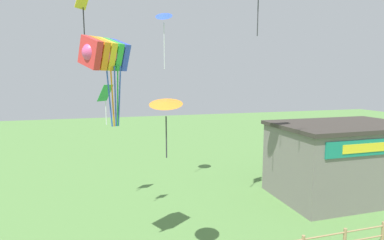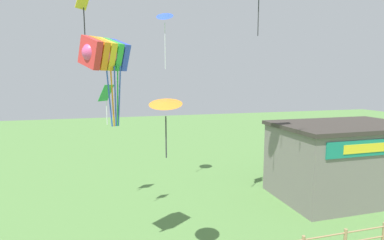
{
  "view_description": "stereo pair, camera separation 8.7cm",
  "coord_description": "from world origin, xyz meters",
  "px_view_note": "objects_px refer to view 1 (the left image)",
  "views": [
    {
      "loc": [
        -3.42,
        -2.11,
        7.56
      ],
      "look_at": [
        0.0,
        9.75,
        5.89
      ],
      "focal_mm": 28.0,
      "sensor_mm": 36.0,
      "label": 1
    },
    {
      "loc": [
        -3.34,
        -2.14,
        7.56
      ],
      "look_at": [
        0.0,
        9.75,
        5.89
      ],
      "focal_mm": 28.0,
      "sensor_mm": 36.0,
      "label": 2
    }
  ],
  "objects_px": {
    "seaside_building": "(342,160)",
    "kite_orange_delta": "(166,104)",
    "kite_blue_delta": "(164,18)",
    "kite_green_diamond": "(105,96)",
    "kite_rainbow_parafoil": "(105,54)",
    "kite_yellow_diamond": "(83,4)"
  },
  "relations": [
    {
      "from": "seaside_building",
      "to": "kite_orange_delta",
      "type": "relative_size",
      "value": 3.88
    },
    {
      "from": "kite_rainbow_parafoil",
      "to": "kite_green_diamond",
      "type": "xyz_separation_m",
      "value": [
        -0.05,
        6.32,
        -1.91
      ]
    },
    {
      "from": "kite_green_diamond",
      "to": "seaside_building",
      "type": "bearing_deg",
      "value": -10.69
    },
    {
      "from": "seaside_building",
      "to": "kite_rainbow_parafoil",
      "type": "distance_m",
      "value": 16.14
    },
    {
      "from": "kite_green_diamond",
      "to": "kite_blue_delta",
      "type": "bearing_deg",
      "value": 23.9
    },
    {
      "from": "kite_orange_delta",
      "to": "kite_yellow_diamond",
      "type": "bearing_deg",
      "value": 127.48
    },
    {
      "from": "kite_yellow_diamond",
      "to": "kite_orange_delta",
      "type": "bearing_deg",
      "value": -52.52
    },
    {
      "from": "kite_rainbow_parafoil",
      "to": "kite_orange_delta",
      "type": "bearing_deg",
      "value": -30.65
    },
    {
      "from": "seaside_building",
      "to": "kite_orange_delta",
      "type": "distance_m",
      "value": 14.02
    },
    {
      "from": "seaside_building",
      "to": "kite_blue_delta",
      "type": "xyz_separation_m",
      "value": [
        -10.72,
        4.45,
        9.14
      ]
    },
    {
      "from": "seaside_building",
      "to": "kite_rainbow_parafoil",
      "type": "height_order",
      "value": "kite_rainbow_parafoil"
    },
    {
      "from": "kite_green_diamond",
      "to": "kite_rainbow_parafoil",
      "type": "bearing_deg",
      "value": -89.58
    },
    {
      "from": "kite_yellow_diamond",
      "to": "kite_green_diamond",
      "type": "bearing_deg",
      "value": 78.16
    },
    {
      "from": "kite_rainbow_parafoil",
      "to": "kite_blue_delta",
      "type": "bearing_deg",
      "value": 64.67
    },
    {
      "from": "kite_rainbow_parafoil",
      "to": "kite_blue_delta",
      "type": "xyz_separation_m",
      "value": [
        3.8,
        8.02,
        3.05
      ]
    },
    {
      "from": "kite_orange_delta",
      "to": "kite_green_diamond",
      "type": "bearing_deg",
      "value": 105.57
    },
    {
      "from": "kite_blue_delta",
      "to": "kite_green_diamond",
      "type": "bearing_deg",
      "value": -156.1
    },
    {
      "from": "kite_green_diamond",
      "to": "kite_yellow_diamond",
      "type": "height_order",
      "value": "kite_yellow_diamond"
    },
    {
      "from": "kite_rainbow_parafoil",
      "to": "seaside_building",
      "type": "bearing_deg",
      "value": 13.82
    },
    {
      "from": "seaside_building",
      "to": "kite_green_diamond",
      "type": "distance_m",
      "value": 15.4
    },
    {
      "from": "kite_blue_delta",
      "to": "kite_orange_delta",
      "type": "xyz_separation_m",
      "value": [
        -1.74,
        -9.24,
        -4.87
      ]
    },
    {
      "from": "seaside_building",
      "to": "kite_rainbow_parafoil",
      "type": "relative_size",
      "value": 2.56
    }
  ]
}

